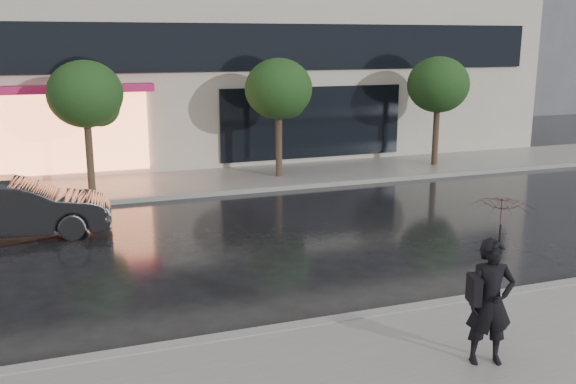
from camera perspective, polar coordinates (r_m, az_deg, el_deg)
name	(u,v)px	position (r m, az deg, el deg)	size (l,w,h in m)	color
ground	(304,304)	(11.48, 1.41, -9.95)	(120.00, 120.00, 0.00)	black
sidewalk_far	(189,183)	(20.92, -8.83, 0.83)	(60.00, 3.50, 0.12)	slate
curb_near	(326,324)	(10.61, 3.41, -11.60)	(60.00, 0.25, 0.14)	gray
curb_far	(200,194)	(19.24, -7.81, -0.20)	(60.00, 0.25, 0.14)	gray
tree_mid_west	(88,97)	(19.93, -17.39, 8.10)	(2.20, 2.20, 3.99)	#33261C
tree_mid_east	(280,91)	(21.08, -0.71, 8.95)	(2.20, 2.20, 3.99)	#33261C
tree_far_east	(439,87)	(23.73, 13.29, 9.09)	(2.20, 2.20, 3.99)	#33261C
parked_car	(18,209)	(16.31, -22.85, -1.37)	(1.46, 4.19, 1.38)	black
pedestrian_with_umbrella	(495,262)	(9.20, 17.96, -5.98)	(1.05, 1.06, 2.40)	black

